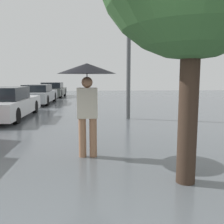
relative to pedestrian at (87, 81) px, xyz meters
The scene contains 5 objects.
pedestrian is the anchor object (origin of this frame).
parked_car_second 6.21m from the pedestrian, 122.46° to the left, with size 1.65×4.49×1.23m.
parked_car_third 11.41m from the pedestrian, 106.89° to the left, with size 1.68×4.56×1.18m.
parked_car_farthest 16.78m from the pedestrian, 101.28° to the left, with size 1.80×4.47×1.22m.
street_lamp 4.95m from the pedestrian, 72.45° to the left, with size 0.25×0.25×4.74m.
Camera 1 is at (0.25, -1.39, 1.58)m, focal length 40.00 mm.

